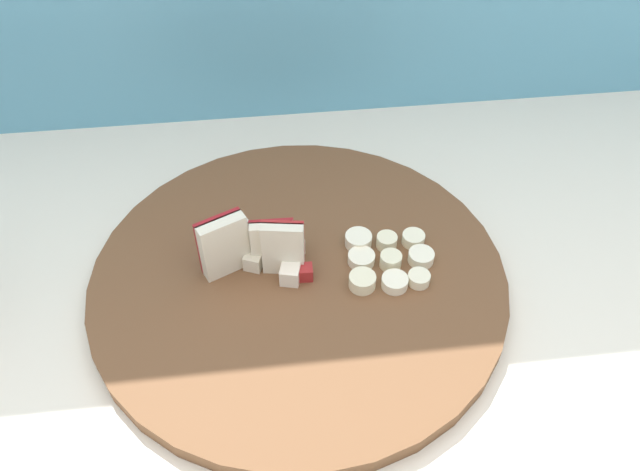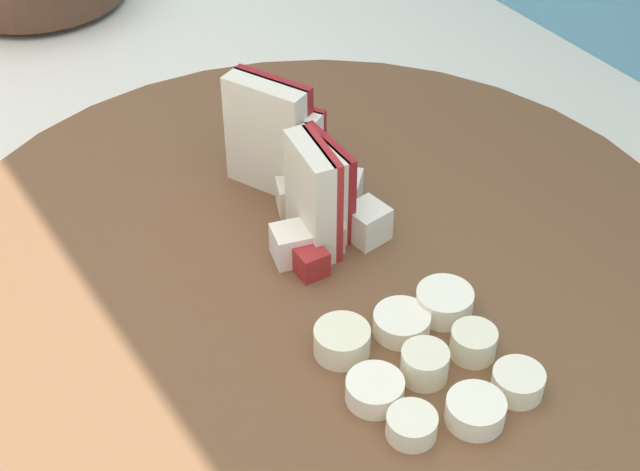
% 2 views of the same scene
% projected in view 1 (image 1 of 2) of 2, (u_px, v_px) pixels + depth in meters
% --- Properties ---
extents(tile_backsplash, '(2.40, 0.04, 1.46)m').
position_uv_depth(tile_backsplash, '(314.00, 176.00, 0.98)').
color(tile_backsplash, '#5BA3C1').
rests_on(tile_backsplash, ground).
extents(cutting_board, '(0.43, 0.43, 0.02)m').
position_uv_depth(cutting_board, '(299.00, 277.00, 0.65)').
color(cutting_board, brown).
rests_on(cutting_board, tiled_countertop).
extents(apple_wedge_fan, '(0.11, 0.04, 0.07)m').
position_uv_depth(apple_wedge_fan, '(249.00, 245.00, 0.63)').
color(apple_wedge_fan, '#A32323').
rests_on(apple_wedge_fan, cutting_board).
extents(apple_dice_pile, '(0.07, 0.07, 0.02)m').
position_uv_depth(apple_dice_pile, '(281.00, 255.00, 0.65)').
color(apple_dice_pile, '#EFE5CC').
rests_on(apple_dice_pile, cutting_board).
extents(banana_slice_rows, '(0.09, 0.09, 0.02)m').
position_uv_depth(banana_slice_rows, '(386.00, 259.00, 0.65)').
color(banana_slice_rows, beige).
rests_on(banana_slice_rows, cutting_board).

